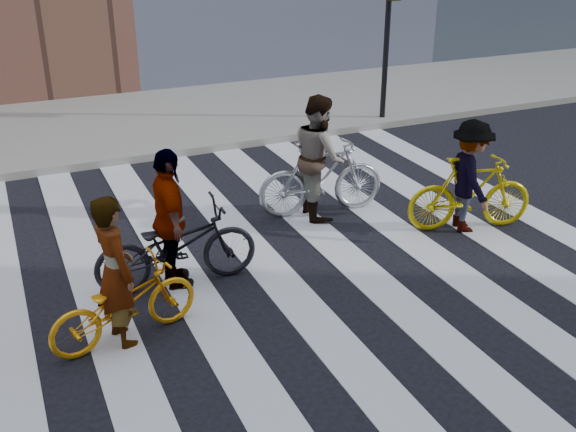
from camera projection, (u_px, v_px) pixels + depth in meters
ground at (311, 265)px, 9.03m from camera, size 100.00×100.00×0.00m
sidewalk_far at (166, 119)px, 15.24m from camera, size 100.00×5.00×0.15m
zebra_crosswalk at (311, 265)px, 9.03m from camera, size 8.25×10.00×0.01m
traffic_signal at (390, 19)px, 14.17m from camera, size 0.22×0.42×3.33m
bike_yellow_left at (124, 304)px, 7.30m from camera, size 1.79×0.96×0.89m
bike_silver_mid at (321, 177)px, 10.37m from camera, size 2.05×0.84×1.20m
bike_yellow_right at (470, 193)px, 9.87m from camera, size 1.96×1.02×1.13m
bike_dark_rear at (176, 246)px, 8.37m from camera, size 2.08×0.82×1.07m
rider_left at (115, 271)px, 7.11m from camera, size 0.54×0.70×1.72m
rider_mid at (319, 156)px, 10.21m from camera, size 0.84×1.01×1.90m
rider_right at (470, 177)px, 9.74m from camera, size 0.89×1.21×1.67m
rider_rear at (170, 220)px, 8.20m from camera, size 0.50×1.08×1.81m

